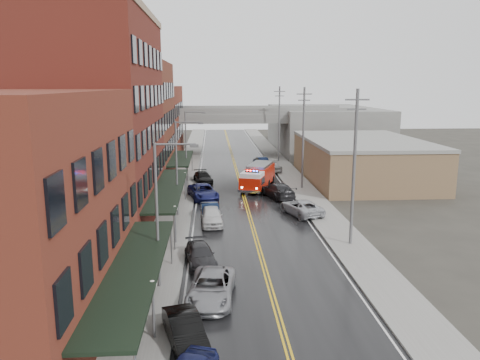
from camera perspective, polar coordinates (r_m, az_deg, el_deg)
name	(u,v)px	position (r m, az deg, el deg)	size (l,w,h in m)	color
ground	(290,359)	(22.99, 6.16, -20.85)	(220.00, 220.00, 0.00)	#2D2B26
road	(245,200)	(50.74, 0.59, -2.43)	(11.00, 160.00, 0.02)	black
sidewalk_left	(177,200)	(50.75, -7.66, -2.46)	(3.00, 160.00, 0.15)	slate
sidewalk_right	(311,198)	(51.73, 8.69, -2.22)	(3.00, 160.00, 0.15)	slate
curb_left	(193,200)	(50.65, -5.80, -2.44)	(0.30, 160.00, 0.15)	gray
curb_right	(296,198)	(51.42, 6.89, -2.25)	(0.30, 160.00, 0.15)	gray
brick_building_a	(15,213)	(25.90, -25.70, -3.67)	(9.00, 18.00, 12.00)	maroon
brick_building_b	(100,122)	(43.37, -16.65, 6.74)	(9.00, 20.00, 18.00)	#541F16
brick_building_c	(134,123)	(60.61, -12.84, 6.76)	(9.00, 15.00, 15.00)	maroon
brick_building_far	(152,124)	(77.99, -10.73, 6.76)	(9.00, 20.00, 12.00)	maroon
tan_building	(362,161)	(62.99, 14.64, 2.26)	(14.00, 22.00, 5.00)	olive
right_far_block	(324,128)	(92.03, 10.15, 6.24)	(18.00, 30.00, 8.00)	slate
awning_0	(136,267)	(25.24, -12.59, -10.36)	(2.60, 16.00, 3.09)	black
awning_1	(169,188)	(43.31, -8.68, -0.96)	(2.60, 18.00, 3.09)	black
awning_2	(181,158)	(60.47, -7.20, 2.64)	(2.60, 13.00, 3.09)	black
globe_lamp_0	(153,296)	(23.54, -10.59, -13.74)	(0.44, 0.44, 3.12)	#59595B
globe_lamp_1	(175,216)	(36.62, -7.92, -4.36)	(0.44, 0.44, 3.12)	#59595B
globe_lamp_2	(185,180)	(50.20, -6.71, 0.03)	(0.44, 0.44, 3.12)	#59595B
street_lamp_0	(161,206)	(28.20, -9.63, -3.20)	(2.64, 0.22, 9.00)	#59595B
street_lamp_1	(179,162)	(43.80, -7.43, 2.14)	(2.64, 0.22, 9.00)	#59595B
street_lamp_2	(188,142)	(59.61, -6.38, 4.66)	(2.64, 0.22, 9.00)	#59595B
utility_pole_0	(354,166)	(36.23, 13.74, 1.73)	(1.80, 0.24, 12.00)	#59595B
utility_pole_1	(303,136)	(55.47, 7.72, 5.28)	(1.80, 0.24, 12.00)	#59595B
utility_pole_2	(279,123)	(75.11, 4.79, 6.97)	(1.80, 0.24, 12.00)	#59595B
overpass	(232,122)	(81.42, -0.97, 7.14)	(40.00, 10.00, 7.50)	slate
fire_truck	(258,176)	(55.80, 2.17, 0.49)	(5.11, 8.28, 2.88)	#B71808
parked_car_left_1	(185,330)	(23.75, -6.74, -17.70)	(1.52, 4.36, 1.44)	black
parked_car_left_2	(211,288)	(27.79, -3.51, -12.96)	(2.55, 5.52, 1.53)	gray
parked_car_left_3	(200,255)	(33.03, -4.86, -9.08)	(1.86, 4.58, 1.33)	#262629
parked_car_left_4	(212,216)	(41.84, -3.49, -4.40)	(1.88, 4.67, 1.59)	silver
parked_car_left_5	(210,212)	(43.48, -3.68, -3.87)	(1.56, 4.46, 1.47)	#0D1932
parked_car_left_6	(203,192)	(51.16, -4.52, -1.44)	(2.64, 5.73, 1.59)	#161A53
parked_car_left_7	(203,177)	(59.46, -4.53, 0.31)	(1.97, 4.84, 1.41)	black
parked_car_right_0	(301,207)	(45.23, 7.49, -3.31)	(2.48, 5.39, 1.50)	#A9ABB1
parked_car_right_1	(278,190)	(51.79, 4.65, -1.25)	(2.33, 5.72, 1.66)	black
parked_car_right_2	(270,166)	(66.81, 3.68, 1.67)	(1.94, 4.82, 1.64)	#B3B3B3
parked_car_right_3	(261,161)	(71.97, 2.59, 2.30)	(1.47, 4.22, 1.39)	black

